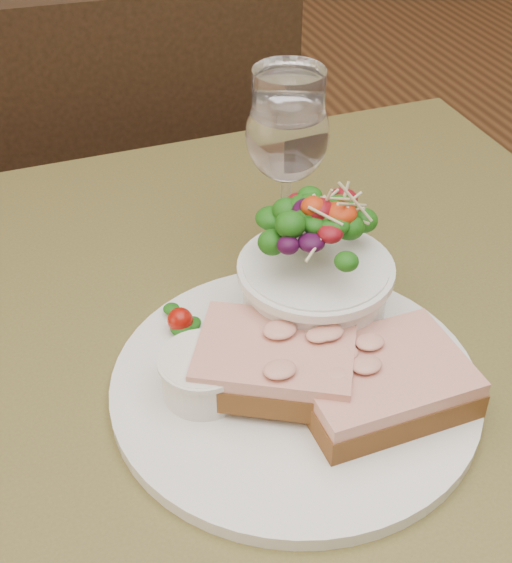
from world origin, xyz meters
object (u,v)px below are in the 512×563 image
object	(u,v)px
wine_glass	(287,140)
sandwich_back	(275,361)
chair_far	(151,297)
sandwich_front	(381,381)
cafe_table	(269,442)
dinner_plate	(295,385)
ramekin	(203,374)
salad_bowl	(316,266)

from	to	relation	value
wine_glass	sandwich_back	bearing A→B (deg)	-114.20
chair_far	sandwich_front	xyz separation A→B (m)	(0.03, -0.76, 0.49)
sandwich_back	wine_glass	xyz separation A→B (m)	(0.08, 0.18, 0.09)
cafe_table	dinner_plate	world-z (taller)	dinner_plate
dinner_plate	ramekin	distance (m)	0.08
dinner_plate	cafe_table	bearing A→B (deg)	100.04
salad_bowl	wine_glass	size ratio (longest dim) A/B	0.73
chair_far	sandwich_back	size ratio (longest dim) A/B	6.01
salad_bowl	sandwich_front	bearing A→B (deg)	-83.14
cafe_table	salad_bowl	world-z (taller)	salad_bowl
wine_glass	cafe_table	bearing A→B (deg)	-116.31
sandwich_front	salad_bowl	distance (m)	0.11
sandwich_back	ramekin	world-z (taller)	sandwich_back
chair_far	sandwich_back	world-z (taller)	chair_far
cafe_table	wine_glass	bearing A→B (deg)	63.69
cafe_table	salad_bowl	bearing A→B (deg)	24.94
ramekin	salad_bowl	distance (m)	0.13
sandwich_back	cafe_table	bearing A→B (deg)	104.03
ramekin	sandwich_back	bearing A→B (deg)	-11.19
salad_bowl	wine_glass	xyz separation A→B (m)	(0.02, 0.12, 0.05)
dinner_plate	sandwich_back	xyz separation A→B (m)	(-0.02, 0.00, 0.03)
dinner_plate	sandwich_back	size ratio (longest dim) A/B	1.95
cafe_table	ramekin	bearing A→B (deg)	-158.44
sandwich_front	ramekin	xyz separation A→B (m)	(-0.13, 0.05, 0.00)
dinner_plate	sandwich_front	xyz separation A→B (m)	(0.05, -0.04, 0.02)
chair_far	dinner_plate	bearing A→B (deg)	92.27
cafe_table	sandwich_back	size ratio (longest dim) A/B	5.34
ramekin	cafe_table	bearing A→B (deg)	21.56
sandwich_front	sandwich_back	xyz separation A→B (m)	(-0.07, 0.04, 0.01)
dinner_plate	ramekin	size ratio (longest dim) A/B	4.61
chair_far	dinner_plate	distance (m)	0.85
cafe_table	chair_far	bearing A→B (deg)	87.39
dinner_plate	sandwich_front	distance (m)	0.07
sandwich_front	cafe_table	bearing A→B (deg)	126.56
sandwich_back	dinner_plate	bearing A→B (deg)	24.83
chair_far	ramekin	distance (m)	0.86
salad_bowl	cafe_table	bearing A→B (deg)	-155.06
chair_far	salad_bowl	xyz separation A→B (m)	(0.02, -0.66, 0.53)
wine_glass	salad_bowl	bearing A→B (deg)	-100.44
sandwich_back	wine_glass	size ratio (longest dim) A/B	0.86
sandwich_back	wine_glass	world-z (taller)	wine_glass
ramekin	salad_bowl	world-z (taller)	salad_bowl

